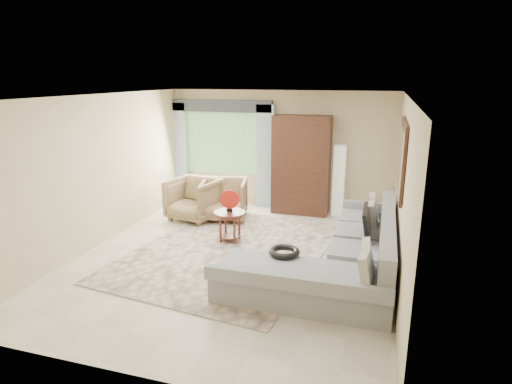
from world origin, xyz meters
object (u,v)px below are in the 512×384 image
(armchair_right, at_px, (224,200))
(armoire, at_px, (301,165))
(tv_screen, at_px, (367,223))
(armchair_left, at_px, (194,199))
(potted_plant, at_px, (192,196))
(coffee_table, at_px, (230,226))
(sectional_sofa, at_px, (345,259))
(floor_lamp, at_px, (339,181))

(armchair_right, bearing_deg, armoire, 20.09)
(tv_screen, xyz_separation_m, armchair_left, (-3.53, 1.36, -0.29))
(armchair_right, bearing_deg, potted_plant, 136.16)
(coffee_table, relative_size, armoire, 0.27)
(armoire, bearing_deg, tv_screen, -58.64)
(sectional_sofa, bearing_deg, coffee_table, 158.73)
(coffee_table, bearing_deg, floor_lamp, 51.88)
(sectional_sofa, relative_size, potted_plant, 6.94)
(sectional_sofa, height_order, potted_plant, sectional_sofa)
(coffee_table, xyz_separation_m, floor_lamp, (1.68, 2.14, 0.45))
(armchair_right, relative_size, armoire, 0.44)
(armchair_left, height_order, floor_lamp, floor_lamp)
(tv_screen, distance_m, coffee_table, 2.44)
(coffee_table, relative_size, armchair_right, 0.61)
(coffee_table, height_order, armchair_right, armchair_right)
(armchair_left, xyz_separation_m, potted_plant, (-0.43, 0.80, -0.18))
(sectional_sofa, xyz_separation_m, coffee_table, (-2.11, 0.82, 0.01))
(coffee_table, bearing_deg, tv_screen, -9.21)
(potted_plant, bearing_deg, armchair_left, -61.95)
(tv_screen, xyz_separation_m, potted_plant, (-3.96, 2.16, -0.47))
(potted_plant, xyz_separation_m, floor_lamp, (3.26, 0.36, 0.50))
(sectional_sofa, relative_size, armchair_right, 3.73)
(tv_screen, height_order, armchair_right, tv_screen)
(tv_screen, height_order, floor_lamp, floor_lamp)
(armchair_left, height_order, potted_plant, armchair_left)
(coffee_table, xyz_separation_m, armchair_right, (-0.55, 1.16, 0.12))
(tv_screen, relative_size, armchair_left, 0.79)
(tv_screen, relative_size, potted_plant, 1.48)
(armchair_left, distance_m, armoire, 2.39)
(armoire, bearing_deg, potted_plant, -173.01)
(coffee_table, xyz_separation_m, armoire, (0.88, 2.08, 0.75))
(potted_plant, relative_size, floor_lamp, 0.33)
(sectional_sofa, bearing_deg, potted_plant, 144.86)
(potted_plant, bearing_deg, tv_screen, -28.64)
(armchair_right, xyz_separation_m, potted_plant, (-1.03, 0.62, -0.17))
(armchair_right, distance_m, floor_lamp, 2.46)
(tv_screen, height_order, potted_plant, tv_screen)
(armchair_left, relative_size, armchair_right, 1.02)
(sectional_sofa, xyz_separation_m, potted_plant, (-3.69, 2.60, -0.03))
(tv_screen, xyz_separation_m, floor_lamp, (-0.70, 2.52, 0.03))
(sectional_sofa, xyz_separation_m, armchair_right, (-2.66, 1.98, 0.14))
(sectional_sofa, distance_m, armchair_left, 3.73)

